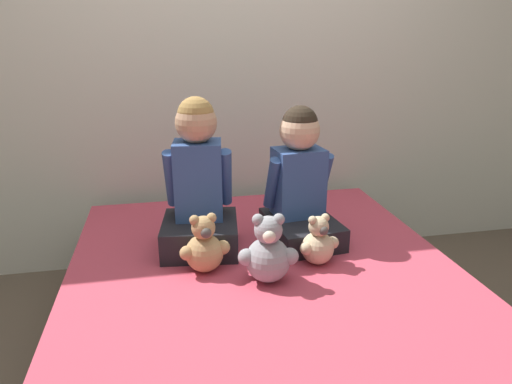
{
  "coord_description": "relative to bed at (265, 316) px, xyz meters",
  "views": [
    {
      "loc": [
        -0.38,
        -1.67,
        1.4
      ],
      "look_at": [
        0.0,
        0.21,
        0.73
      ],
      "focal_mm": 32.0,
      "sensor_mm": 36.0,
      "label": 1
    }
  ],
  "objects": [
    {
      "name": "child_on_right",
      "position": [
        0.23,
        0.3,
        0.5
      ],
      "size": [
        0.35,
        0.43,
        0.64
      ],
      "rotation": [
        0.0,
        0.0,
        0.12
      ],
      "color": "black",
      "rests_on": "bed"
    },
    {
      "name": "bed",
      "position": [
        0.0,
        0.0,
        0.0
      ],
      "size": [
        1.67,
        1.9,
        0.45
      ],
      "color": "#2D2D33",
      "rests_on": "ground_plane"
    },
    {
      "name": "child_on_left",
      "position": [
        -0.25,
        0.29,
        0.52
      ],
      "size": [
        0.38,
        0.37,
        0.7
      ],
      "rotation": [
        0.0,
        0.0,
        -0.12
      ],
      "color": "black",
      "rests_on": "bed"
    },
    {
      "name": "teddy_bear_held_by_left_child",
      "position": [
        -0.25,
        0.05,
        0.33
      ],
      "size": [
        0.21,
        0.16,
        0.26
      ],
      "rotation": [
        0.0,
        0.0,
        0.15
      ],
      "color": "tan",
      "rests_on": "bed"
    },
    {
      "name": "teddy_bear_held_by_right_child",
      "position": [
        0.23,
        0.02,
        0.32
      ],
      "size": [
        0.19,
        0.14,
        0.23
      ],
      "rotation": [
        0.0,
        0.0,
        0.25
      ],
      "color": "#D1B78E",
      "rests_on": "bed"
    },
    {
      "name": "ground_plane",
      "position": [
        0.0,
        0.0,
        -0.22
      ],
      "size": [
        14.0,
        14.0,
        0.0
      ],
      "primitive_type": "plane",
      "color": "brown"
    },
    {
      "name": "wall_behind_bed",
      "position": [
        0.0,
        1.08,
        1.03
      ],
      "size": [
        8.0,
        0.06,
        2.5
      ],
      "color": "silver",
      "rests_on": "ground_plane"
    },
    {
      "name": "teddy_bear_between_children",
      "position": [
        -0.01,
        -0.08,
        0.35
      ],
      "size": [
        0.24,
        0.18,
        0.29
      ],
      "rotation": [
        0.0,
        0.0,
        -0.15
      ],
      "color": "#939399",
      "rests_on": "bed"
    }
  ]
}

